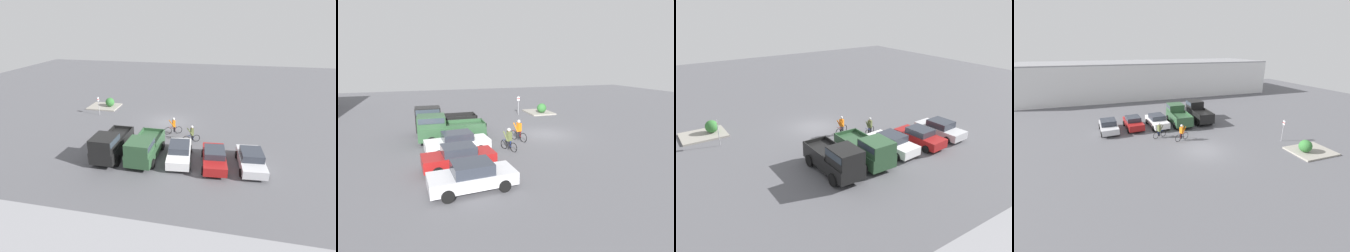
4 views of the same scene
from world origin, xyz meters
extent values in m
plane|color=#56565B|center=(0.00, 0.00, 0.00)|extent=(80.00, 80.00, 0.00)
cube|color=silver|center=(-8.16, 8.00, 0.57)|extent=(2.13, 4.44, 0.63)
cube|color=#2D333D|center=(-8.16, 8.00, 1.16)|extent=(1.76, 2.06, 0.55)
cylinder|color=black|center=(-9.16, 9.31, 0.31)|extent=(0.23, 0.63, 0.62)
cylinder|color=black|center=(-7.37, 9.45, 0.31)|extent=(0.23, 0.63, 0.62)
cylinder|color=black|center=(-8.94, 6.55, 0.31)|extent=(0.23, 0.63, 0.62)
cylinder|color=black|center=(-7.15, 6.69, 0.31)|extent=(0.23, 0.63, 0.62)
cube|color=maroon|center=(-5.36, 8.28, 0.61)|extent=(2.09, 4.36, 0.69)
cube|color=#2D333D|center=(-5.36, 8.28, 1.20)|extent=(1.72, 2.03, 0.48)
cylinder|color=black|center=(-6.34, 9.56, 0.31)|extent=(0.23, 0.64, 0.63)
cylinder|color=black|center=(-4.61, 9.71, 0.31)|extent=(0.23, 0.64, 0.63)
cylinder|color=black|center=(-6.10, 6.86, 0.31)|extent=(0.23, 0.64, 0.63)
cylinder|color=black|center=(-4.38, 7.01, 0.31)|extent=(0.23, 0.64, 0.63)
cube|color=white|center=(-2.56, 8.00, 0.62)|extent=(2.16, 4.51, 0.68)
cube|color=#2D333D|center=(-2.56, 8.00, 1.23)|extent=(1.77, 2.10, 0.52)
cylinder|color=black|center=(-3.57, 9.32, 0.33)|extent=(0.24, 0.68, 0.66)
cylinder|color=black|center=(-1.79, 9.48, 0.33)|extent=(0.24, 0.68, 0.66)
cylinder|color=black|center=(-3.32, 6.53, 0.33)|extent=(0.24, 0.68, 0.66)
cylinder|color=black|center=(-1.55, 6.69, 0.33)|extent=(0.24, 0.68, 0.66)
cube|color=#2D5133|center=(0.24, 8.04, 0.82)|extent=(2.14, 5.17, 0.94)
cube|color=#2D5133|center=(0.27, 9.58, 1.75)|extent=(1.92, 2.09, 0.93)
cube|color=#333D47|center=(0.27, 9.58, 1.96)|extent=(1.98, 1.93, 0.41)
cube|color=#2D5133|center=(-0.76, 7.04, 1.41)|extent=(0.14, 3.08, 0.25)
cube|color=#2D5133|center=(1.21, 7.00, 1.41)|extent=(0.14, 3.08, 0.25)
cube|color=#2D5133|center=(0.20, 5.52, 1.41)|extent=(2.04, 0.12, 0.25)
cylinder|color=black|center=(-0.75, 9.65, 0.39)|extent=(0.23, 0.78, 0.78)
cylinder|color=black|center=(1.30, 9.62, 0.39)|extent=(0.23, 0.78, 0.78)
cylinder|color=black|center=(-0.81, 6.47, 0.39)|extent=(0.23, 0.78, 0.78)
cylinder|color=black|center=(1.23, 6.43, 0.39)|extent=(0.23, 0.78, 0.78)
cube|color=black|center=(3.04, 8.21, 0.88)|extent=(1.95, 5.18, 0.95)
cube|color=black|center=(3.05, 9.77, 1.87)|extent=(1.79, 2.07, 1.05)
cube|color=#333D47|center=(3.05, 9.77, 2.10)|extent=(1.84, 1.91, 0.46)
cube|color=black|center=(2.11, 7.18, 1.47)|extent=(0.08, 3.11, 0.25)
cube|color=black|center=(3.97, 7.18, 1.47)|extent=(0.08, 3.11, 0.25)
cube|color=black|center=(3.04, 5.66, 1.47)|extent=(1.94, 0.08, 0.25)
cylinder|color=black|center=(2.08, 9.82, 0.45)|extent=(0.22, 0.89, 0.89)
cylinder|color=black|center=(4.02, 9.82, 0.45)|extent=(0.22, 0.89, 0.89)
cylinder|color=black|center=(2.07, 6.61, 0.45)|extent=(0.22, 0.89, 0.89)
cylinder|color=black|center=(4.01, 6.61, 0.45)|extent=(0.22, 0.89, 0.89)
torus|color=black|center=(-0.61, 3.18, 0.36)|extent=(0.72, 0.37, 0.76)
torus|color=black|center=(-1.60, 2.72, 0.36)|extent=(0.72, 0.37, 0.76)
cylinder|color=maroon|center=(-1.11, 2.95, 0.54)|extent=(0.53, 0.27, 0.40)
cylinder|color=maroon|center=(-1.11, 2.95, 0.76)|extent=(0.56, 0.28, 0.04)
cylinder|color=maroon|center=(-1.28, 2.87, 0.54)|extent=(0.05, 0.05, 0.38)
cylinder|color=maroon|center=(-0.74, 3.12, 0.79)|extent=(0.21, 0.43, 0.02)
cylinder|color=black|center=(-1.24, 2.99, 0.50)|extent=(0.16, 0.16, 0.57)
cylinder|color=black|center=(-1.17, 2.82, 0.50)|extent=(0.16, 0.16, 0.57)
cube|color=orange|center=(-1.16, 2.93, 1.11)|extent=(0.37, 0.43, 0.65)
cylinder|color=orange|center=(-1.03, 3.17, 1.11)|extent=(0.52, 0.31, 0.70)
cylinder|color=orange|center=(-0.89, 2.87, 1.11)|extent=(0.52, 0.31, 0.70)
sphere|color=tan|center=(-1.13, 2.94, 1.54)|extent=(0.22, 0.22, 0.22)
sphere|color=silver|center=(-1.13, 2.94, 1.60)|extent=(0.25, 0.25, 0.25)
torus|color=black|center=(-2.65, 4.65, 0.32)|extent=(0.65, 0.34, 0.70)
torus|color=black|center=(-3.56, 4.23, 0.32)|extent=(0.65, 0.34, 0.70)
cylinder|color=#233D9E|center=(-3.10, 4.44, 0.49)|extent=(0.49, 0.25, 0.37)
cylinder|color=#233D9E|center=(-3.10, 4.44, 0.69)|extent=(0.52, 0.27, 0.04)
cylinder|color=#233D9E|center=(-3.27, 4.36, 0.49)|extent=(0.05, 0.05, 0.34)
cylinder|color=#233D9E|center=(-2.76, 4.60, 0.71)|extent=(0.21, 0.43, 0.02)
cylinder|color=black|center=(-3.23, 4.48, 0.45)|extent=(0.16, 0.16, 0.52)
cylinder|color=black|center=(-3.16, 4.31, 0.45)|extent=(0.16, 0.16, 0.52)
cube|color=#5B6638|center=(-3.15, 4.42, 1.04)|extent=(0.37, 0.43, 0.65)
cylinder|color=#5B6638|center=(-3.04, 4.66, 1.04)|extent=(0.49, 0.29, 0.70)
cylinder|color=#5B6638|center=(-2.90, 4.35, 1.04)|extent=(0.49, 0.29, 0.70)
sphere|color=tan|center=(-3.13, 4.43, 1.48)|extent=(0.22, 0.22, 0.22)
sphere|color=silver|center=(-3.13, 4.43, 1.53)|extent=(0.24, 0.24, 0.24)
cylinder|color=#9E9EA3|center=(8.50, -0.58, 1.15)|extent=(0.06, 0.06, 2.29)
cube|color=white|center=(8.50, -0.58, 1.97)|extent=(0.06, 0.30, 0.45)
cube|color=red|center=(8.50, -0.58, 1.97)|extent=(0.06, 0.30, 0.10)
cube|color=gray|center=(9.22, -3.53, 0.07)|extent=(3.80, 2.96, 0.15)
sphere|color=#337033|center=(8.42, -3.56, 0.71)|extent=(1.13, 1.13, 1.13)
camera|label=1|loc=(-5.45, 26.57, 10.86)|focal=28.00mm
camera|label=2|loc=(-20.08, 10.05, 6.22)|focal=28.00mm
camera|label=3|loc=(13.54, 25.46, 11.41)|focal=35.00mm
camera|label=4|loc=(-8.08, -17.38, 9.09)|focal=24.00mm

